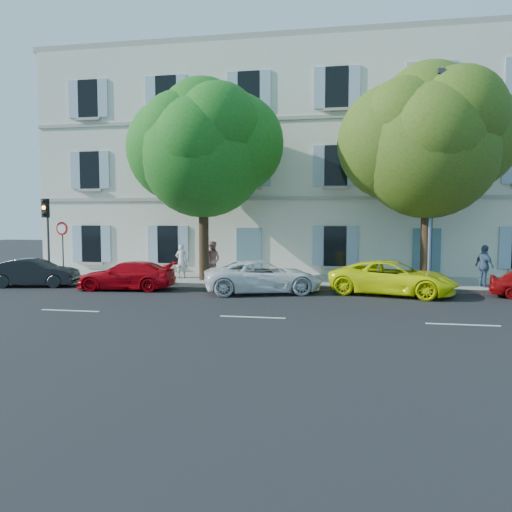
% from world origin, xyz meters
% --- Properties ---
extents(ground, '(90.00, 90.00, 0.00)m').
position_xyz_m(ground, '(0.00, 0.00, 0.00)').
color(ground, black).
extents(sidewalk, '(36.00, 4.50, 0.15)m').
position_xyz_m(sidewalk, '(0.00, 4.45, 0.07)').
color(sidewalk, '#A09E96').
rests_on(sidewalk, ground).
extents(kerb, '(36.00, 0.16, 0.16)m').
position_xyz_m(kerb, '(0.00, 2.28, 0.08)').
color(kerb, '#9E998E').
rests_on(kerb, ground).
extents(building, '(28.00, 7.00, 12.00)m').
position_xyz_m(building, '(0.00, 10.20, 6.00)').
color(building, silver).
rests_on(building, ground).
extents(car_dark_sedan, '(3.88, 2.01, 1.22)m').
position_xyz_m(car_dark_sedan, '(-10.67, 1.02, 0.61)').
color(car_dark_sedan, black).
rests_on(car_dark_sedan, ground).
extents(car_red_coupe, '(4.20, 1.98, 1.18)m').
position_xyz_m(car_red_coupe, '(-6.28, 0.83, 0.59)').
color(car_red_coupe, '#C2050F').
rests_on(car_red_coupe, ground).
extents(car_white_coupe, '(5.15, 3.50, 1.31)m').
position_xyz_m(car_white_coupe, '(-0.49, 0.93, 0.65)').
color(car_white_coupe, white).
rests_on(car_white_coupe, ground).
extents(car_yellow_supercar, '(5.21, 3.39, 1.33)m').
position_xyz_m(car_yellow_supercar, '(4.56, 1.35, 0.67)').
color(car_yellow_supercar, '#F6FE0A').
rests_on(car_yellow_supercar, ground).
extents(tree_left, '(5.73, 5.73, 8.88)m').
position_xyz_m(tree_left, '(-3.70, 3.50, 5.87)').
color(tree_left, '#3A2819').
rests_on(tree_left, sidewalk).
extents(tree_right, '(5.76, 5.76, 8.87)m').
position_xyz_m(tree_right, '(6.04, 3.11, 5.84)').
color(tree_right, '#3A2819').
rests_on(tree_right, sidewalk).
extents(traffic_light, '(0.34, 0.42, 3.75)m').
position_xyz_m(traffic_light, '(-11.00, 2.53, 2.86)').
color(traffic_light, '#383A3D').
rests_on(traffic_light, sidewalk).
extents(road_sign, '(0.62, 0.12, 2.67)m').
position_xyz_m(road_sign, '(-10.22, 2.54, 2.08)').
color(road_sign, '#383A3D').
rests_on(road_sign, sidewalk).
extents(street_lamp, '(0.32, 1.82, 8.51)m').
position_xyz_m(street_lamp, '(6.13, 2.78, 4.97)').
color(street_lamp, '#7293BF').
rests_on(street_lamp, sidewalk).
extents(pedestrian_a, '(0.60, 0.42, 1.59)m').
position_xyz_m(pedestrian_a, '(-5.03, 4.24, 0.94)').
color(pedestrian_a, white).
rests_on(pedestrian_a, sidewalk).
extents(pedestrian_b, '(0.95, 0.79, 1.77)m').
position_xyz_m(pedestrian_b, '(-3.46, 4.03, 1.03)').
color(pedestrian_b, tan).
rests_on(pedestrian_b, sidewalk).
extents(pedestrian_c, '(0.80, 1.11, 1.74)m').
position_xyz_m(pedestrian_c, '(8.38, 3.22, 1.02)').
color(pedestrian_c, '#455E7F').
rests_on(pedestrian_c, sidewalk).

